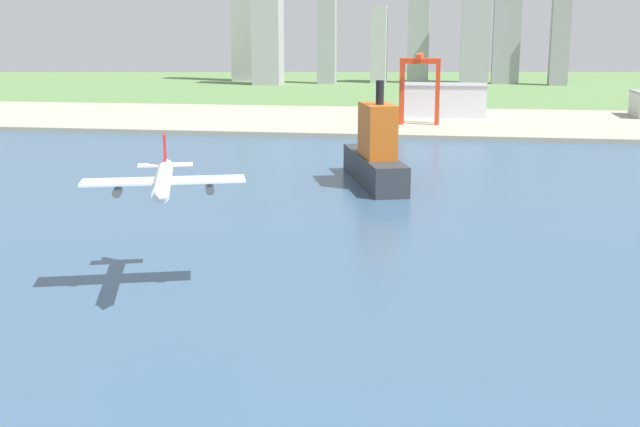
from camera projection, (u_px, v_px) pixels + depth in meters
ground_plane at (363, 186)px, 281.58m from camera, size 2400.00×2400.00×0.00m
water_bay at (340, 226)px, 223.80m from camera, size 840.00×360.00×0.15m
industrial_pier at (399, 121)px, 464.24m from camera, size 840.00×140.00×2.50m
airplane_landing at (163, 180)px, 162.89m from camera, size 33.27×35.83×10.60m
container_barge at (375, 155)px, 281.96m from camera, size 28.08×57.94×36.08m
port_crane_red at (420, 74)px, 432.99m from camera, size 21.44×39.22×37.66m
warehouse_main at (444, 100)px, 480.11m from camera, size 49.09×30.12×18.53m
distant_skyline at (377, 24)px, 785.43m from camera, size 327.35×76.36×147.39m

